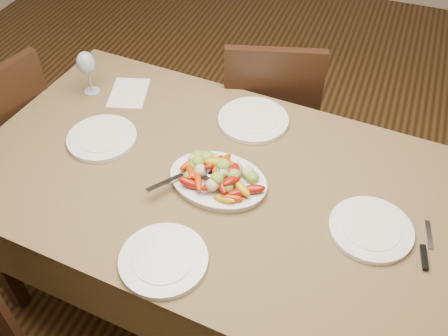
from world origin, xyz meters
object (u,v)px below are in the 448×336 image
Objects in this scene: dining_table at (224,245)px; plate_right at (371,229)px; chair_far at (270,112)px; serving_platter at (218,182)px; plate_left at (102,138)px; wine_glass at (88,72)px; plate_far at (253,120)px; plate_near at (164,260)px.

plate_right is at bearing -4.92° from dining_table.
dining_table is 0.78m from chair_far.
serving_platter is (0.03, -0.79, 0.30)m from chair_far.
plate_right reaches higher than dining_table.
dining_table is 0.65m from plate_right.
chair_far is 3.60× the size of plate_left.
dining_table is at bearing 77.51° from chair_far.
serving_platter is 1.64× the size of wine_glass.
wine_glass is (-0.20, 0.25, 0.09)m from plate_left.
plate_far is at bearing 4.22° from wine_glass.
plate_far is at bearing 86.29° from plate_near.
plate_near is (-0.05, -0.72, 0.00)m from plate_far.
dining_table is at bearing -22.27° from wine_glass.
plate_far is (0.01, 0.37, -0.00)m from serving_platter.
plate_near reaches higher than dining_table.
serving_platter reaches higher than plate_near.
plate_near is at bearing -97.66° from dining_table.
wine_glass reaches higher than plate_far.
plate_far and plate_near have the same top height.
plate_far is (-0.52, 0.39, 0.00)m from plate_right.
chair_far reaches higher than dining_table.
plate_near is (0.46, -0.42, 0.00)m from plate_left.
plate_right is (0.52, -0.04, 0.39)m from dining_table.
plate_far is (0.51, 0.31, 0.00)m from plate_left.
plate_near is at bearing -45.72° from wine_glass.
plate_far is at bearing 88.71° from serving_platter.
serving_platter is at bearing 177.73° from plate_right.
serving_platter is at bearing -91.29° from plate_far.
chair_far is 1.03m from plate_right.
serving_platter reaches higher than plate_left.
chair_far is 0.85m from serving_platter.
plate_right and plate_far have the same top height.
serving_platter is 1.20× the size of plate_far.
plate_right is at bearing -36.49° from plate_far.
plate_left is 0.97× the size of plate_near.
plate_far is 1.03× the size of plate_near.
wine_glass is (-0.66, -0.48, 0.39)m from chair_far.
serving_platter is 1.27× the size of plate_left.
plate_right is 1.30× the size of wine_glass.
serving_platter is at bearing -24.27° from wine_glass.
plate_far is 0.71m from wine_glass.
wine_glass reaches higher than chair_far.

